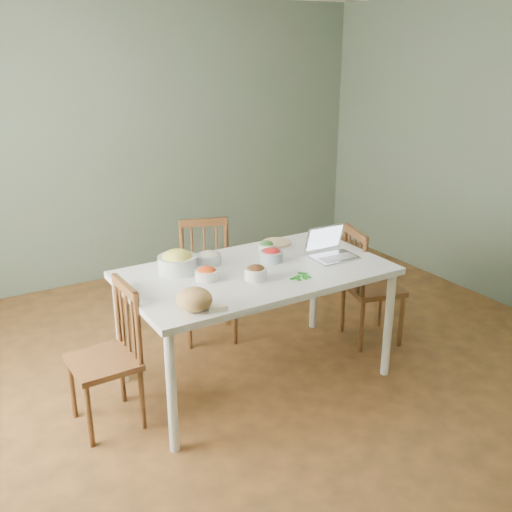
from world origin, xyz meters
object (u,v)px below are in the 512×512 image
chair_far (208,283)px  chair_right (373,285)px  chair_left (103,358)px  bowl_squash (177,262)px  bread_boule (194,299)px  laptop (335,244)px  dining_table (256,325)px

chair_far → chair_right: chair_far is taller
chair_left → bowl_squash: size_ratio=3.57×
bread_boule → chair_left: bearing=139.2°
chair_left → bowl_squash: bearing=107.8°
chair_far → bread_boule: bread_boule is taller
chair_right → bread_boule: 1.83m
chair_right → chair_left: bearing=105.2°
laptop → chair_left: bearing=178.6°
chair_left → bowl_squash: bowl_squash is taller
chair_far → chair_right: size_ratio=1.01×
chair_right → bowl_squash: size_ratio=3.67×
chair_right → bread_boule: bearing=117.9°
dining_table → bowl_squash: bowl_squash is taller
dining_table → chair_left: 1.08m
chair_left → laptop: bearing=84.6°
dining_table → chair_far: chair_far is taller
bread_boule → bowl_squash: bearing=75.0°
chair_right → laptop: 0.70m
chair_far → bread_boule: (-0.63, -1.10, 0.43)m
chair_left → laptop: (1.68, -0.12, 0.48)m
chair_far → bread_boule: 1.34m
chair_left → chair_right: bearing=88.8°
chair_right → bowl_squash: bearing=97.6°
laptop → chair_far: bearing=128.3°
dining_table → laptop: laptop is taller
laptop → bowl_squash: bearing=165.4°
chair_left → bread_boule: bearing=48.0°
bread_boule → dining_table: bearing=29.8°
dining_table → bowl_squash: size_ratio=6.90×
dining_table → chair_left: chair_left is taller
chair_far → chair_left: bearing=-127.9°
dining_table → chair_left: bearing=178.5°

